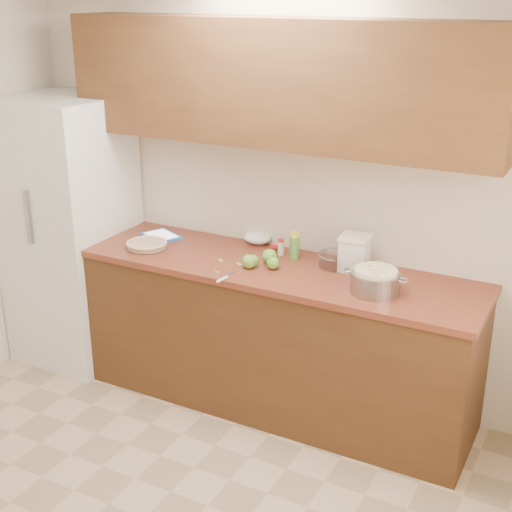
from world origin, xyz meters
The scene contains 21 objects.
room_shell centered at (0.00, 0.00, 1.30)m, with size 3.60×3.60×3.60m.
counter_run centered at (0.00, 1.48, 0.46)m, with size 2.64×0.68×0.92m.
upper_cabinets centered at (0.00, 1.63, 1.95)m, with size 2.60×0.34×0.70m, color brown.
fridge centered at (-1.44, 1.44, 0.90)m, with size 0.70×0.70×1.80m, color white.
pie centered at (-0.76, 1.37, 0.94)m, with size 0.26×0.26×0.04m.
colander centered at (0.73, 1.38, 0.98)m, with size 0.36×0.26×0.13m.
flour_canister centered at (0.51, 1.63, 1.02)m, with size 0.18×0.18×0.21m.
tablet centered at (-0.80, 1.58, 0.93)m, with size 0.30×0.27×0.02m.
paring_knife centered at (-0.07, 1.15, 0.93)m, with size 0.05×0.18×0.02m.
lemon_bottle centered at (0.14, 1.64, 1.00)m, with size 0.06×0.06×0.17m.
cinnamon_shaker centered at (0.03, 1.66, 0.97)m, with size 0.04×0.04×0.10m.
vanilla_bottle centered at (0.05, 1.53, 0.97)m, with size 0.04×0.04×0.11m.
mixing_bowl centered at (0.41, 1.63, 0.96)m, with size 0.22×0.22×0.08m.
paper_towel centered at (-0.19, 1.77, 0.96)m, with size 0.18×0.15×0.07m, color white.
apple_left centered at (-0.02, 1.40, 0.96)m, with size 0.08×0.08×0.09m.
apple_center centered at (0.04, 1.49, 0.97)m, with size 0.09×0.09×0.10m.
apple_front centered at (-0.03, 1.37, 0.96)m, with size 0.09×0.09×0.10m.
apple_extra centered at (0.10, 1.42, 0.96)m, with size 0.08×0.08×0.09m.
peel_a centered at (-0.16, 1.23, 0.92)m, with size 0.03×0.01×0.00m, color #89B457.
peel_b centered at (-0.11, 1.40, 0.92)m, with size 0.05×0.02×0.00m, color #89B457.
peel_c centered at (-0.24, 1.40, 0.92)m, with size 0.04×0.02×0.00m, color #89B457.
Camera 1 is at (1.80, -2.01, 2.46)m, focal length 50.00 mm.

